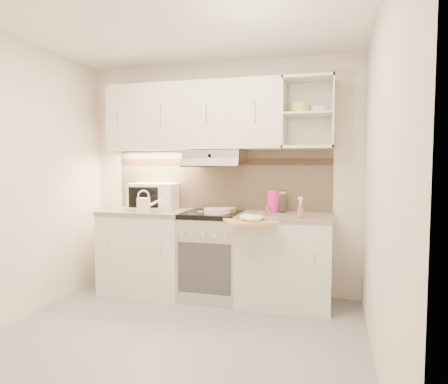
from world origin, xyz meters
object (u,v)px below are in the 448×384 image
object	(u,v)px
microwave	(154,196)
glass_jar	(281,202)
spray_bottle	(300,209)
watering_can	(144,204)
pink_pitcher	(273,201)
electric_range	(213,255)
cutting_board	(250,221)
plate_stack	(217,211)

from	to	relation	value
microwave	glass_jar	distance (m)	1.40
glass_jar	spray_bottle	distance (m)	0.46
watering_can	pink_pitcher	bearing A→B (deg)	-8.24
electric_range	spray_bottle	bearing A→B (deg)	-13.55
electric_range	pink_pitcher	bearing A→B (deg)	11.59
electric_range	spray_bottle	world-z (taller)	spray_bottle
electric_range	cutting_board	size ratio (longest dim) A/B	1.99
watering_can	spray_bottle	size ratio (longest dim) A/B	1.25
watering_can	microwave	bearing A→B (deg)	74.91
pink_pitcher	cutting_board	bearing A→B (deg)	-97.83
glass_jar	cutting_board	distance (m)	0.60
watering_can	cutting_board	size ratio (longest dim) A/B	0.58
watering_can	spray_bottle	world-z (taller)	watering_can
watering_can	electric_range	bearing A→B (deg)	-5.20
watering_can	glass_jar	distance (m)	1.41
electric_range	watering_can	bearing A→B (deg)	-161.96
electric_range	microwave	xyz separation A→B (m)	(-0.71, 0.12, 0.59)
electric_range	spray_bottle	size ratio (longest dim) A/B	4.29
watering_can	cutting_board	xyz separation A→B (m)	(1.14, -0.15, -0.11)
glass_jar	microwave	bearing A→B (deg)	-177.40
electric_range	microwave	bearing A→B (deg)	170.77
microwave	watering_can	bearing A→B (deg)	-87.63
microwave	plate_stack	bearing A→B (deg)	-20.87
watering_can	pink_pitcher	distance (m)	1.32
electric_range	plate_stack	size ratio (longest dim) A/B	3.39
plate_stack	cutting_board	distance (m)	0.48
microwave	spray_bottle	size ratio (longest dim) A/B	2.55
plate_stack	pink_pitcher	bearing A→B (deg)	22.81
spray_bottle	cutting_board	size ratio (longest dim) A/B	0.46
microwave	plate_stack	distance (m)	0.83
glass_jar	spray_bottle	bearing A→B (deg)	-60.73
watering_can	cutting_board	bearing A→B (deg)	-30.79
spray_bottle	microwave	bearing A→B (deg)	161.11
microwave	glass_jar	xyz separation A→B (m)	(1.40, 0.06, -0.03)
electric_range	glass_jar	distance (m)	0.90
pink_pitcher	glass_jar	world-z (taller)	pink_pitcher
watering_can	pink_pitcher	world-z (taller)	watering_can
microwave	glass_jar	size ratio (longest dim) A/B	2.51
electric_range	cutting_board	world-z (taller)	electric_range
pink_pitcher	spray_bottle	size ratio (longest dim) A/B	1.09
microwave	pink_pitcher	bearing A→B (deg)	-5.39
electric_range	cutting_board	distance (m)	0.73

